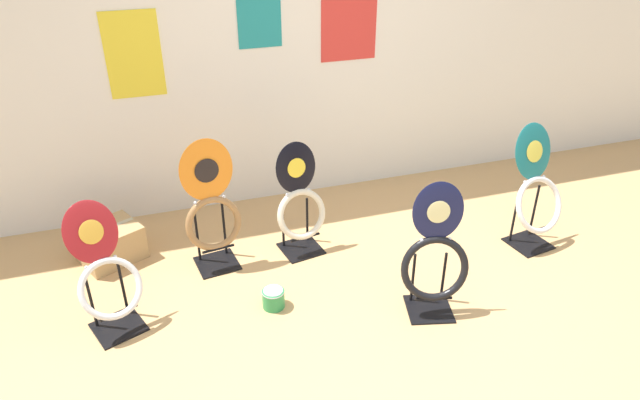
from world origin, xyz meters
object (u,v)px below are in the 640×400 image
object	(u,v)px
toilet_seat_display_teal_sax	(536,193)
toilet_seat_display_navy_moon	(435,260)
toilet_seat_display_orange_sun	(212,212)
storage_box	(110,243)
paint_can	(273,298)
toilet_seat_display_crimson_swirl	(106,277)
toilet_seat_display_jazz_black	(300,207)

from	to	relation	value
toilet_seat_display_teal_sax	toilet_seat_display_navy_moon	distance (m)	1.15
toilet_seat_display_orange_sun	storage_box	bearing A→B (deg)	156.32
toilet_seat_display_teal_sax	storage_box	xyz separation A→B (m)	(-2.96, 0.75, -0.30)
paint_can	storage_box	distance (m)	1.31
toilet_seat_display_crimson_swirl	toilet_seat_display_navy_moon	size ratio (longest dim) A/B	0.91
toilet_seat_display_orange_sun	toilet_seat_display_navy_moon	distance (m)	1.51
toilet_seat_display_teal_sax	toilet_seat_display_orange_sun	world-z (taller)	toilet_seat_display_orange_sun
toilet_seat_display_teal_sax	storage_box	bearing A→B (deg)	165.81
toilet_seat_display_jazz_black	storage_box	size ratio (longest dim) A/B	1.63
toilet_seat_display_teal_sax	paint_can	world-z (taller)	toilet_seat_display_teal_sax
toilet_seat_display_jazz_black	paint_can	bearing A→B (deg)	-121.48
toilet_seat_display_crimson_swirl	storage_box	size ratio (longest dim) A/B	1.58
toilet_seat_display_orange_sun	toilet_seat_display_navy_moon	bearing A→B (deg)	-37.04
paint_can	storage_box	xyz separation A→B (m)	(-0.98, 0.88, 0.06)
toilet_seat_display_jazz_black	toilet_seat_display_navy_moon	bearing A→B (deg)	-57.19
toilet_seat_display_crimson_swirl	paint_can	bearing A→B (deg)	-7.19
toilet_seat_display_jazz_black	toilet_seat_display_navy_moon	xyz separation A→B (m)	(0.58, -0.90, 0.02)
paint_can	toilet_seat_display_crimson_swirl	bearing A→B (deg)	172.81
toilet_seat_display_navy_moon	paint_can	distance (m)	1.04
toilet_seat_display_crimson_swirl	storage_box	distance (m)	0.79
toilet_seat_display_jazz_black	toilet_seat_display_orange_sun	xyz separation A→B (m)	(-0.62, 0.00, 0.07)
toilet_seat_display_jazz_black	storage_box	distance (m)	1.38
toilet_seat_display_navy_moon	toilet_seat_display_teal_sax	bearing A→B (deg)	23.91
toilet_seat_display_crimson_swirl	toilet_seat_display_orange_sun	world-z (taller)	toilet_seat_display_orange_sun
toilet_seat_display_jazz_black	paint_can	xyz separation A→B (m)	(-0.35, -0.57, -0.29)
storage_box	paint_can	bearing A→B (deg)	-41.90
toilet_seat_display_orange_sun	paint_can	size ratio (longest dim) A/B	6.45
toilet_seat_display_orange_sun	storage_box	distance (m)	0.83
toilet_seat_display_teal_sax	toilet_seat_display_navy_moon	world-z (taller)	toilet_seat_display_teal_sax
toilet_seat_display_jazz_black	toilet_seat_display_teal_sax	bearing A→B (deg)	-14.97
toilet_seat_display_jazz_black	toilet_seat_display_teal_sax	size ratio (longest dim) A/B	0.91
toilet_seat_display_teal_sax	storage_box	distance (m)	3.07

